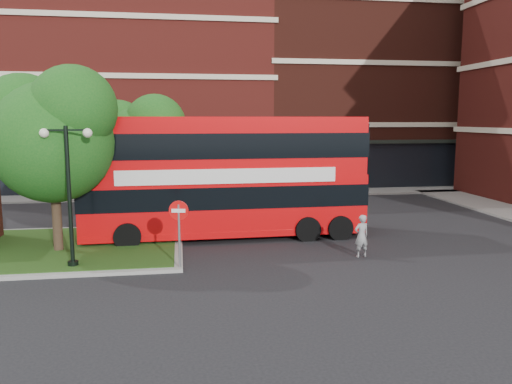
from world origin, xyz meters
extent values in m
plane|color=black|center=(0.00, 0.00, 0.00)|extent=(120.00, 120.00, 0.00)
cube|color=slate|center=(0.00, 16.50, 0.06)|extent=(44.00, 3.00, 0.12)
cube|color=maroon|center=(-8.00, 24.00, 7.00)|extent=(26.00, 12.00, 14.00)
cube|color=#471911|center=(14.00, 24.00, 8.00)|extent=(18.00, 12.00, 16.00)
cube|color=gray|center=(-8.00, 3.00, 0.06)|extent=(12.60, 7.60, 0.12)
cube|color=#19380F|center=(-8.00, 3.00, 0.07)|extent=(12.00, 7.00, 0.15)
cylinder|color=#2D2116|center=(-6.50, 2.50, 1.96)|extent=(0.36, 0.36, 3.92)
sphere|color=#134E15|center=(-6.50, 2.50, 4.34)|extent=(4.60, 4.60, 4.60)
sphere|color=#134E15|center=(-7.65, 3.19, 5.25)|extent=(3.45, 3.45, 3.45)
sphere|color=#134E15|center=(-5.58, 2.04, 5.60)|extent=(3.22, 3.22, 3.22)
cylinder|color=#2D2116|center=(-3.50, 5.00, 1.74)|extent=(0.36, 0.36, 3.47)
sphere|color=#134E15|center=(-3.50, 5.00, 3.84)|extent=(3.80, 3.80, 3.80)
sphere|color=#134E15|center=(-4.45, 5.57, 4.65)|extent=(2.85, 2.85, 2.85)
sphere|color=#134E15|center=(-2.74, 4.62, 4.96)|extent=(2.66, 2.66, 2.66)
cylinder|color=black|center=(-5.50, 0.20, 2.50)|extent=(0.14, 0.14, 5.00)
cylinder|color=black|center=(-5.50, 0.20, 0.15)|extent=(0.36, 0.36, 0.30)
cube|color=black|center=(-5.50, 0.20, 4.85)|extent=(1.40, 0.06, 0.06)
sphere|color=#F2EACC|center=(-6.20, 0.20, 4.75)|extent=(0.32, 0.32, 0.32)
sphere|color=#F2EACC|center=(-4.80, 0.20, 4.75)|extent=(0.32, 0.32, 0.32)
cylinder|color=black|center=(2.00, 14.50, 2.50)|extent=(0.14, 0.14, 5.00)
cylinder|color=black|center=(2.00, 14.50, 0.15)|extent=(0.36, 0.36, 0.30)
cube|color=black|center=(2.00, 14.50, 4.85)|extent=(1.40, 0.06, 0.06)
sphere|color=#F2EACC|center=(1.30, 14.50, 4.75)|extent=(0.32, 0.32, 0.32)
sphere|color=#F2EACC|center=(2.70, 14.50, 4.75)|extent=(0.32, 0.32, 0.32)
cylinder|color=black|center=(10.00, 14.50, 2.50)|extent=(0.14, 0.14, 5.00)
cylinder|color=black|center=(10.00, 14.50, 0.15)|extent=(0.36, 0.36, 0.30)
cube|color=black|center=(10.00, 14.50, 4.85)|extent=(1.40, 0.06, 0.06)
sphere|color=#F2EACC|center=(9.30, 14.50, 4.75)|extent=(0.32, 0.32, 0.32)
sphere|color=#F2EACC|center=(10.70, 14.50, 4.75)|extent=(0.32, 0.32, 0.32)
cube|color=red|center=(0.22, 4.28, 1.66)|extent=(12.26, 3.04, 2.33)
cube|color=red|center=(0.22, 4.28, 3.99)|extent=(12.14, 3.01, 2.33)
cube|color=black|center=(0.22, 4.28, 4.11)|extent=(12.26, 3.04, 1.05)
cube|color=silver|center=(0.25, 2.86, 2.88)|extent=(9.15, 0.24, 0.61)
imported|color=gray|center=(5.04, 0.21, 0.82)|extent=(0.67, 0.51, 1.63)
imported|color=#AEB0B5|center=(-4.79, 16.00, 0.78)|extent=(4.75, 2.29, 1.56)
imported|color=silver|center=(7.76, 16.00, 0.76)|extent=(4.72, 2.02, 1.51)
cylinder|color=slate|center=(-1.80, -0.50, 1.17)|extent=(0.08, 0.08, 2.33)
cylinder|color=red|center=(-1.80, -0.50, 2.12)|extent=(0.67, 0.20, 0.68)
cube|color=white|center=(-1.80, -0.50, 2.12)|extent=(0.47, 0.14, 0.13)
camera|label=1|loc=(-1.71, -17.47, 5.22)|focal=35.00mm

